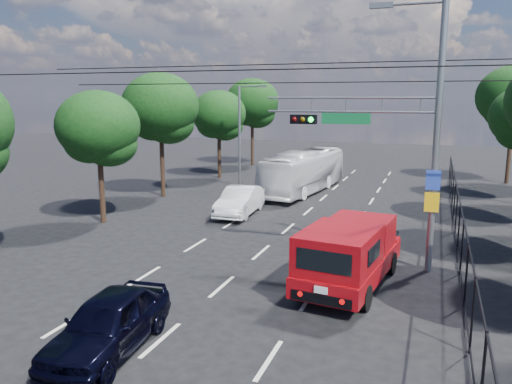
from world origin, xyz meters
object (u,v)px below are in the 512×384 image
at_px(red_pickup, 350,252).
at_px(signal_mast, 401,127).
at_px(navy_hatchback, 108,323).
at_px(white_van, 240,201).
at_px(white_bus, 304,172).

bearing_deg(red_pickup, signal_mast, 63.20).
xyz_separation_m(navy_hatchback, white_van, (-2.38, 14.87, 0.01)).
relative_size(red_pickup, white_bus, 0.63).
height_order(red_pickup, white_van, red_pickup).
distance_m(red_pickup, navy_hatchback, 8.08).
distance_m(red_pickup, white_van, 11.20).
height_order(red_pickup, navy_hatchback, red_pickup).
bearing_deg(signal_mast, navy_hatchback, -124.86).
bearing_deg(white_van, white_bus, 74.28).
relative_size(red_pickup, navy_hatchback, 1.43).
bearing_deg(white_bus, signal_mast, -55.36).
xyz_separation_m(red_pickup, navy_hatchback, (-4.93, -6.39, -0.45)).
relative_size(red_pickup, white_van, 1.36).
bearing_deg(navy_hatchback, white_bus, 86.81).
relative_size(white_bus, white_van, 2.17).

